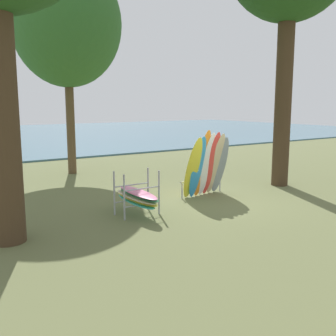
# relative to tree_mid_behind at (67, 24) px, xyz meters

# --- Properties ---
(ground_plane) EXTENTS (80.00, 80.00, 0.00)m
(ground_plane) POSITION_rel_tree_mid_behind_xyz_m (2.02, -7.34, -6.43)
(ground_plane) COLOR #60663D
(lake_water) EXTENTS (80.00, 36.00, 0.10)m
(lake_water) POSITION_rel_tree_mid_behind_xyz_m (2.02, 22.36, -6.38)
(lake_water) COLOR #477084
(lake_water) RESTS_ON ground
(tree_mid_behind) EXTENTS (4.64, 4.64, 9.12)m
(tree_mid_behind) POSITION_rel_tree_mid_behind_xyz_m (0.00, 0.00, 0.00)
(tree_mid_behind) COLOR brown
(tree_mid_behind) RESTS_ON ground
(leaning_board_pile) EXTENTS (1.92, 0.91, 2.27)m
(leaning_board_pile) POSITION_rel_tree_mid_behind_xyz_m (2.16, -6.81, -5.37)
(leaning_board_pile) COLOR yellow
(leaning_board_pile) RESTS_ON ground
(board_storage_rack) EXTENTS (1.15, 2.13, 1.25)m
(board_storage_rack) POSITION_rel_tree_mid_behind_xyz_m (-0.86, -7.42, -5.91)
(board_storage_rack) COLOR #9EA0A5
(board_storage_rack) RESTS_ON ground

